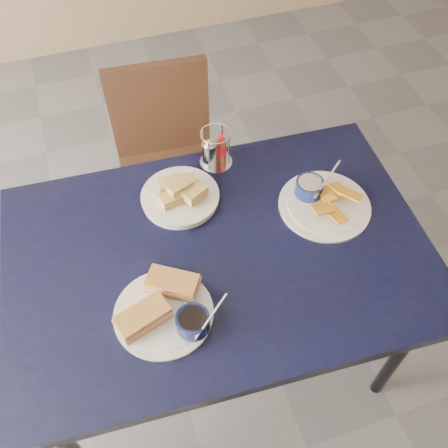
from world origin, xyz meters
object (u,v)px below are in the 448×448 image
object	(u,v)px
dining_table	(219,263)
sandwich_plate	(167,308)
chair_far	(165,153)
condiment_caddy	(214,151)
bread_basket	(180,195)
plantain_plate	(320,199)

from	to	relation	value
dining_table	sandwich_plate	world-z (taller)	sandwich_plate
sandwich_plate	chair_far	bearing A→B (deg)	77.81
condiment_caddy	sandwich_plate	bearing A→B (deg)	-120.37
bread_basket	dining_table	bearing A→B (deg)	-76.70
plantain_plate	condiment_caddy	xyz separation A→B (m)	(-0.26, 0.27, 0.04)
plantain_plate	bread_basket	size ratio (longest dim) A/B	1.19
sandwich_plate	bread_basket	xyz separation A→B (m)	(0.14, 0.38, -0.00)
dining_table	plantain_plate	distance (m)	0.38
chair_far	bread_basket	xyz separation A→B (m)	(-0.05, -0.49, 0.28)
chair_far	sandwich_plate	world-z (taller)	sandwich_plate
chair_far	plantain_plate	bearing A→B (deg)	-59.79
dining_table	plantain_plate	xyz separation A→B (m)	(0.36, 0.08, 0.08)
sandwich_plate	bread_basket	distance (m)	0.40
dining_table	bread_basket	world-z (taller)	bread_basket
sandwich_plate	condiment_caddy	bearing A→B (deg)	59.63
dining_table	chair_far	distance (m)	0.74
plantain_plate	bread_basket	bearing A→B (deg)	160.19
plantain_plate	condiment_caddy	distance (m)	0.38
chair_far	plantain_plate	distance (m)	0.79
plantain_plate	bread_basket	distance (m)	0.44
sandwich_plate	plantain_plate	world-z (taller)	same
dining_table	bread_basket	distance (m)	0.25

